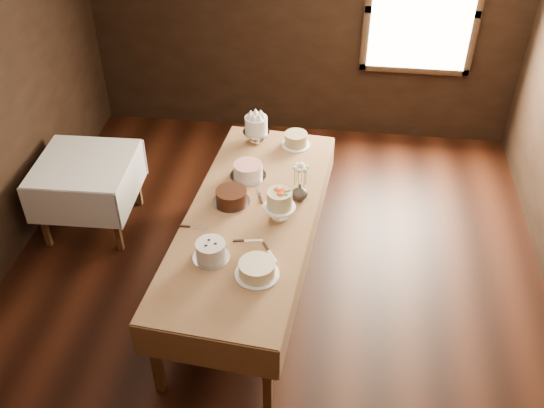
{
  "coord_description": "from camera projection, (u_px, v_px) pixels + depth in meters",
  "views": [
    {
      "loc": [
        0.51,
        -3.79,
        4.13
      ],
      "look_at": [
        0.0,
        0.2,
        0.95
      ],
      "focal_mm": 40.88,
      "sensor_mm": 36.0,
      "label": 1
    }
  ],
  "objects": [
    {
      "name": "cake_lattice",
      "position": [
        248.0,
        171.0,
        5.6
      ],
      "size": [
        0.35,
        0.35,
        0.12
      ],
      "color": "silver",
      "rests_on": "display_table"
    },
    {
      "name": "cake_server_d",
      "position": [
        293.0,
        196.0,
        5.4
      ],
      "size": [
        0.19,
        0.19,
        0.01
      ],
      "primitive_type": "cube",
      "rotation": [
        0.0,
        0.0,
        0.77
      ],
      "color": "silver",
      "rests_on": "display_table"
    },
    {
      "name": "cake_swirl",
      "position": [
        211.0,
        251.0,
        4.74
      ],
      "size": [
        0.29,
        0.29,
        0.15
      ],
      "color": "silver",
      "rests_on": "display_table"
    },
    {
      "name": "window",
      "position": [
        423.0,
        12.0,
        6.73
      ],
      "size": [
        1.1,
        0.05,
        1.3
      ],
      "primitive_type": "cube",
      "color": "#FFEABF",
      "rests_on": "wall_back"
    },
    {
      "name": "cake_server_e",
      "position": [
        199.0,
        228.0,
        5.06
      ],
      "size": [
        0.24,
        0.03,
        0.01
      ],
      "primitive_type": "cube",
      "rotation": [
        0.0,
        0.0,
        -0.01
      ],
      "color": "silver",
      "rests_on": "display_table"
    },
    {
      "name": "cake_speckled",
      "position": [
        296.0,
        140.0,
        6.01
      ],
      "size": [
        0.28,
        0.28,
        0.13
      ],
      "color": "white",
      "rests_on": "display_table"
    },
    {
      "name": "cake_flowers",
      "position": [
        279.0,
        206.0,
        5.1
      ],
      "size": [
        0.29,
        0.29,
        0.28
      ],
      "color": "white",
      "rests_on": "display_table"
    },
    {
      "name": "cake_server_b",
      "position": [
        272.0,
        256.0,
        4.8
      ],
      "size": [
        0.15,
        0.22,
        0.01
      ],
      "primitive_type": "cube",
      "rotation": [
        0.0,
        0.0,
        -1.01
      ],
      "color": "silver",
      "rests_on": "display_table"
    },
    {
      "name": "floor",
      "position": [
        269.0,
        301.0,
        5.56
      ],
      "size": [
        5.0,
        6.0,
        0.01
      ],
      "primitive_type": "cube",
      "color": "black",
      "rests_on": "ground"
    },
    {
      "name": "display_table",
      "position": [
        251.0,
        220.0,
        5.25
      ],
      "size": [
        1.28,
        2.77,
        0.83
      ],
      "rotation": [
        0.0,
        0.0,
        -0.09
      ],
      "color": "#482E19",
      "rests_on": "ground"
    },
    {
      "name": "flower_bouquet",
      "position": [
        300.0,
        173.0,
        5.21
      ],
      "size": [
        0.14,
        0.14,
        0.2
      ],
      "primitive_type": null,
      "color": "white",
      "rests_on": "flower_vase"
    },
    {
      "name": "flower_vase",
      "position": [
        300.0,
        192.0,
        5.33
      ],
      "size": [
        0.17,
        0.17,
        0.15
      ],
      "primitive_type": "imported",
      "rotation": [
        0.0,
        0.0,
        4.51
      ],
      "color": "#2D2823",
      "rests_on": "display_table"
    },
    {
      "name": "cake_chocolate",
      "position": [
        231.0,
        197.0,
        5.29
      ],
      "size": [
        0.36,
        0.36,
        0.13
      ],
      "color": "silver",
      "rests_on": "display_table"
    },
    {
      "name": "cake_server_a",
      "position": [
        254.0,
        240.0,
        4.94
      ],
      "size": [
        0.24,
        0.07,
        0.01
      ],
      "primitive_type": "cube",
      "rotation": [
        0.0,
        0.0,
        0.18
      ],
      "color": "silver",
      "rests_on": "display_table"
    },
    {
      "name": "wall_back",
      "position": [
        303.0,
        22.0,
        7.03
      ],
      "size": [
        5.0,
        0.02,
        2.8
      ],
      "primitive_type": "cube",
      "color": "black",
      "rests_on": "ground"
    },
    {
      "name": "cake_meringue",
      "position": [
        256.0,
        130.0,
        6.02
      ],
      "size": [
        0.26,
        0.26,
        0.28
      ],
      "color": "silver",
      "rests_on": "display_table"
    },
    {
      "name": "cake_cream",
      "position": [
        257.0,
        269.0,
        4.61
      ],
      "size": [
        0.34,
        0.34,
        0.12
      ],
      "color": "white",
      "rests_on": "display_table"
    },
    {
      "name": "cake_server_c",
      "position": [
        258.0,
        192.0,
        5.44
      ],
      "size": [
        0.1,
        0.24,
        0.01
      ],
      "primitive_type": "cube",
      "rotation": [
        0.0,
        0.0,
        1.9
      ],
      "color": "silver",
      "rests_on": "display_table"
    },
    {
      "name": "side_table",
      "position": [
        85.0,
        170.0,
        5.99
      ],
      "size": [
        0.94,
        0.94,
        0.77
      ],
      "rotation": [
        0.0,
        0.0,
        0.04
      ],
      "color": "#482E19",
      "rests_on": "ground"
    }
  ]
}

